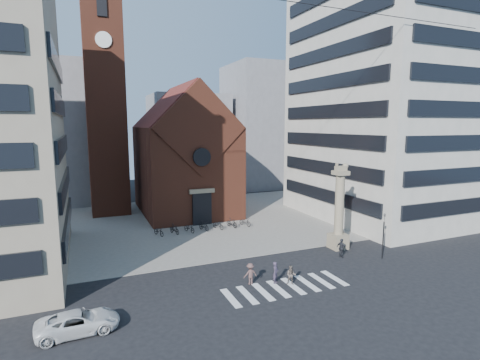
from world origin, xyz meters
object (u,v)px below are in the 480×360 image
object	(u,v)px
traffic_light	(383,235)
scooter_0	(159,231)
pedestrian_0	(275,273)
white_car	(78,322)
pedestrian_1	(291,275)
pedestrian_2	(341,248)
lion_column	(339,215)

from	to	relation	value
traffic_light	scooter_0	size ratio (longest dim) A/B	2.23
pedestrian_0	white_car	bearing A→B (deg)	144.23
pedestrian_1	pedestrian_2	size ratio (longest dim) A/B	0.84
lion_column	scooter_0	distance (m)	19.68
lion_column	white_car	xyz separation A→B (m)	(-24.10, -6.65, -2.80)
lion_column	pedestrian_2	bearing A→B (deg)	-120.88
pedestrian_0	pedestrian_2	size ratio (longest dim) A/B	0.96
traffic_light	pedestrian_1	distance (m)	11.04
white_car	scooter_0	distance (m)	19.70
pedestrian_2	scooter_0	distance (m)	19.86
lion_column	traffic_light	distance (m)	4.62
lion_column	traffic_light	world-z (taller)	lion_column
white_car	scooter_0	bearing A→B (deg)	-27.37
pedestrian_0	pedestrian_1	world-z (taller)	pedestrian_0
white_car	scooter_0	xyz separation A→B (m)	(8.22, 17.90, -0.10)
pedestrian_2	scooter_0	world-z (taller)	pedestrian_2
scooter_0	lion_column	bearing A→B (deg)	-55.34
lion_column	white_car	size ratio (longest dim) A/B	1.82
traffic_light	scooter_0	distance (m)	23.56
pedestrian_1	lion_column	bearing A→B (deg)	67.26
pedestrian_0	pedestrian_2	xyz separation A→B (m)	(8.45, 2.68, 0.04)
pedestrian_2	scooter_0	bearing A→B (deg)	34.37
white_car	pedestrian_0	xyz separation A→B (m)	(14.27, 1.66, 0.21)
white_car	pedestrian_2	world-z (taller)	pedestrian_2
traffic_light	pedestrian_2	distance (m)	4.01
pedestrian_0	pedestrian_2	world-z (taller)	pedestrian_2
traffic_light	pedestrian_2	xyz separation A→B (m)	(-3.37, 1.69, -1.37)
traffic_light	pedestrian_1	world-z (taller)	traffic_light
white_car	lion_column	bearing A→B (deg)	-77.29
lion_column	scooter_0	bearing A→B (deg)	144.68
traffic_light	white_car	bearing A→B (deg)	-174.20
pedestrian_0	traffic_light	bearing A→B (deg)	-37.63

